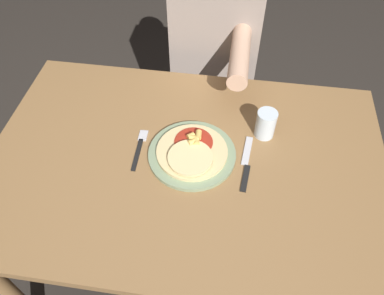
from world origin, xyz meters
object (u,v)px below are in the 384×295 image
(dining_table, at_px, (186,179))
(drinking_glass, at_px, (266,124))
(pizza, at_px, (192,152))
(person_diner, at_px, (215,51))
(fork, at_px, (140,147))
(knife, at_px, (246,164))
(plate, at_px, (192,154))

(dining_table, xyz_separation_m, drinking_glass, (0.24, 0.15, 0.15))
(pizza, xyz_separation_m, drinking_glass, (0.23, 0.13, 0.02))
(pizza, distance_m, person_diner, 0.62)
(dining_table, bearing_deg, drinking_glass, 31.80)
(fork, xyz_separation_m, drinking_glass, (0.40, 0.12, 0.05))
(fork, bearing_deg, knife, -2.88)
(pizza, bearing_deg, fork, 176.55)
(dining_table, xyz_separation_m, plate, (0.02, 0.02, 0.11))
(plate, xyz_separation_m, pizza, (0.00, -0.00, 0.02))
(dining_table, height_order, person_diner, person_diner)
(plate, relative_size, person_diner, 0.23)
(dining_table, distance_m, fork, 0.19)
(plate, distance_m, fork, 0.17)
(fork, bearing_deg, drinking_glass, 16.71)
(fork, bearing_deg, pizza, -3.45)
(dining_table, xyz_separation_m, fork, (-0.16, 0.03, 0.11))
(dining_table, relative_size, person_diner, 1.06)
(pizza, bearing_deg, person_diner, 88.90)
(drinking_glass, bearing_deg, plate, -150.63)
(knife, distance_m, drinking_glass, 0.15)
(plate, xyz_separation_m, person_diner, (0.01, 0.62, -0.04))
(fork, height_order, person_diner, person_diner)
(plate, height_order, pizza, pizza)
(pizza, distance_m, knife, 0.18)
(fork, distance_m, drinking_glass, 0.42)
(dining_table, relative_size, fork, 7.25)
(knife, height_order, person_diner, person_diner)
(dining_table, relative_size, knife, 5.75)
(dining_table, xyz_separation_m, person_diner, (0.03, 0.64, 0.07))
(knife, height_order, drinking_glass, drinking_glass)
(drinking_glass, relative_size, person_diner, 0.08)
(pizza, distance_m, drinking_glass, 0.26)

